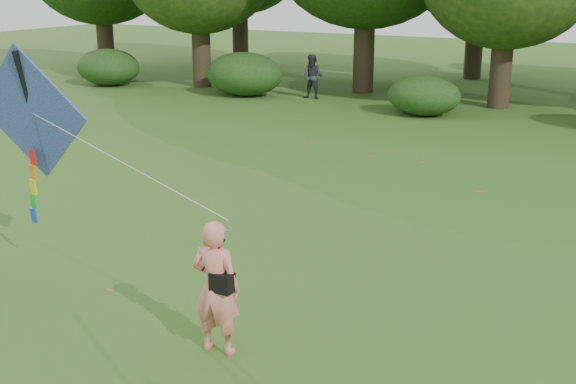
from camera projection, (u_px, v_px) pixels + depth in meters
The scene contains 7 objects.
ground at pixel (300, 348), 9.81m from camera, with size 100.00×100.00×0.00m, color #265114.
man_kite_flyer at pixel (216, 288), 9.46m from camera, with size 0.68×0.44×1.86m, color #EE7D70.
bystander_left at pixel (313, 77), 29.19m from camera, with size 0.87×0.68×1.79m, color #292E37.
crossbody_bag at pixel (222, 282), 9.35m from camera, with size 0.43×0.20×0.72m.
flying_kite at pixel (32, 115), 11.71m from camera, with size 5.62×1.39×3.08m.
shrub_band at pixel (521, 97), 24.68m from camera, with size 39.15×3.22×1.88m.
fallen_leaves at pixel (345, 194), 16.67m from camera, with size 9.56×14.08×0.01m.
Camera 1 is at (4.07, -7.78, 4.87)m, focal length 45.00 mm.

